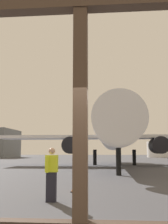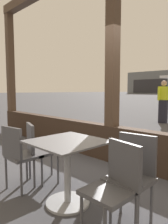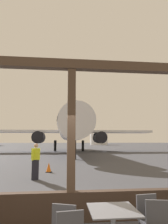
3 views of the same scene
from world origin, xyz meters
The scene contains 8 objects.
ground_plane centered at (0.00, 40.00, 0.00)m, with size 220.00×220.00×0.00m, color #424247.
window_frame centered at (0.00, 0.00, 1.37)m, with size 8.44×0.24×3.95m.
cafe_chair_window_left centered at (1.38, -1.69, 0.53)m, with size 0.45×0.45×0.88m.
cafe_chair_window_right centered at (1.35, -1.38, 0.54)m, with size 0.43×0.43×0.90m.
airplane centered at (1.05, 27.64, 3.63)m, with size 27.67×30.91×10.42m.
ground_crew_worker centered at (-1.49, 5.28, 0.90)m, with size 0.40×0.52×1.74m.
traffic_cone centered at (-0.98, 7.59, 0.27)m, with size 0.36×0.36×0.57m.
fuel_storage_tank centered at (15.16, 79.64, 2.33)m, with size 7.30×7.30×4.65m, color white.
Camera 3 is at (-0.23, -5.08, 1.89)m, focal length 32.62 mm.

